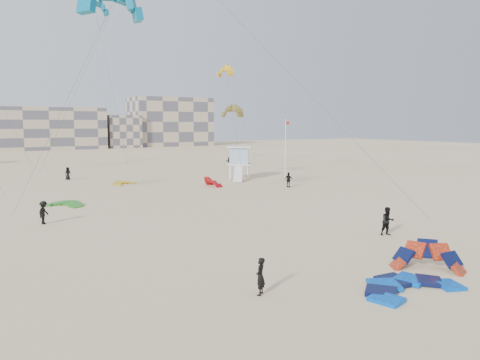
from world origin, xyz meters
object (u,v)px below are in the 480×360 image
kite_ground_orange (427,269)px  kitesurfer_main (260,276)px  kite_ground_blue (410,290)px  lifeguard_tower_near (239,163)px

kite_ground_orange → kitesurfer_main: 9.36m
kite_ground_blue → kitesurfer_main: bearing=156.6°
kite_ground_blue → kite_ground_orange: 3.62m
kite_ground_orange → lifeguard_tower_near: size_ratio=0.51×
kitesurfer_main → lifeguard_tower_near: lifeguard_tower_near is taller
kite_ground_orange → kite_ground_blue: bearing=-104.3°
kite_ground_blue → kitesurfer_main: 6.72m
kitesurfer_main → kite_ground_blue: bearing=111.3°
kite_ground_orange → lifeguard_tower_near: bearing=122.4°
kite_ground_orange → kitesurfer_main: bearing=-139.0°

